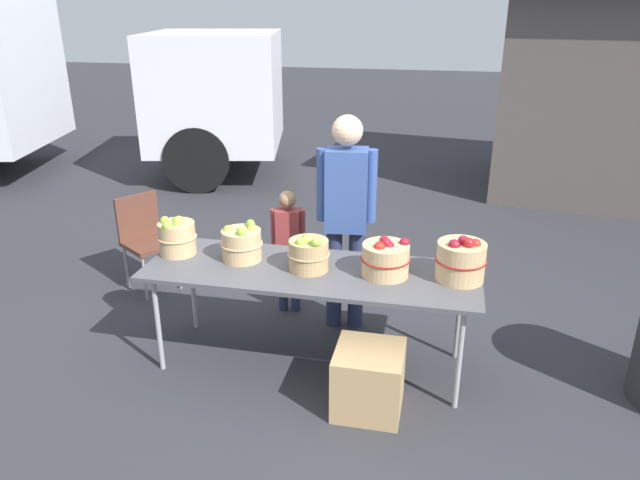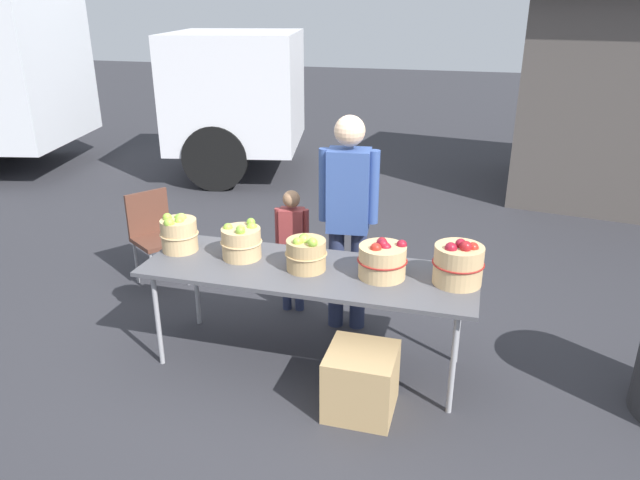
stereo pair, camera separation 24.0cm
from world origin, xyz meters
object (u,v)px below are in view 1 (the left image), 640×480
at_px(apple_basket_green_1, 242,243).
at_px(child_customer, 288,242).
at_px(vendor_adult, 346,208).
at_px(folding_chair, 145,235).
at_px(apple_basket_red_0, 385,258).
at_px(apple_basket_red_1, 461,260).
at_px(market_table, 311,275).
at_px(produce_crate, 369,380).
at_px(apple_basket_green_2, 309,254).
at_px(apple_basket_green_0, 177,236).

xyz_separation_m(apple_basket_green_1, child_customer, (0.15, 0.67, -0.25)).
distance_m(vendor_adult, folding_chair, 1.97).
bearing_deg(apple_basket_red_0, apple_basket_red_1, 3.99).
bearing_deg(apple_basket_red_0, child_customer, 140.40).
distance_m(market_table, produce_crate, 0.81).
xyz_separation_m(apple_basket_red_1, child_customer, (-1.36, 0.68, -0.26)).
bearing_deg(produce_crate, market_table, 138.05).
distance_m(apple_basket_red_0, apple_basket_red_1, 0.49).
bearing_deg(apple_basket_green_2, apple_basket_red_1, 3.64).
distance_m(apple_basket_green_2, vendor_adult, 0.64).
xyz_separation_m(child_customer, folding_chair, (-1.38, 0.18, -0.12)).
xyz_separation_m(market_table, apple_basket_red_1, (1.00, 0.06, 0.18)).
xyz_separation_m(apple_basket_green_0, vendor_adult, (1.15, 0.53, 0.12)).
height_order(market_table, apple_basket_red_1, apple_basket_red_1).
xyz_separation_m(market_table, child_customer, (-0.36, 0.74, -0.08)).
height_order(apple_basket_red_0, child_customer, child_customer).
distance_m(apple_basket_green_0, apple_basket_red_1, 2.00).
bearing_deg(child_customer, apple_basket_green_2, 106.78).
relative_size(apple_basket_red_1, folding_chair, 0.39).
bearing_deg(market_table, apple_basket_red_1, 3.31).
distance_m(apple_basket_green_2, apple_basket_red_1, 1.01).
xyz_separation_m(apple_basket_green_1, produce_crate, (0.99, -0.49, -0.66)).
height_order(apple_basket_green_1, folding_chair, apple_basket_green_1).
bearing_deg(market_table, apple_basket_green_1, 172.59).
bearing_deg(apple_basket_green_2, market_table, 26.76).
xyz_separation_m(market_table, vendor_adult, (0.14, 0.60, 0.30)).
bearing_deg(apple_basket_green_2, apple_basket_red_0, 3.32).
bearing_deg(apple_basket_red_1, vendor_adult, 147.79).
xyz_separation_m(apple_basket_green_2, folding_chair, (-1.73, 0.92, -0.36)).
relative_size(apple_basket_green_0, folding_chair, 0.33).
bearing_deg(market_table, apple_basket_green_0, 176.11).
relative_size(apple_basket_green_0, child_customer, 0.27).
bearing_deg(vendor_adult, apple_basket_green_0, 18.43).
bearing_deg(apple_basket_red_0, vendor_adult, 122.64).
distance_m(market_table, apple_basket_green_0, 1.02).
xyz_separation_m(apple_basket_green_0, apple_basket_red_0, (1.51, -0.05, -0.01)).
relative_size(apple_basket_red_0, child_customer, 0.32).
height_order(apple_basket_red_0, folding_chair, apple_basket_red_0).
distance_m(market_table, child_customer, 0.83).
height_order(market_table, apple_basket_green_2, apple_basket_green_2).
relative_size(apple_basket_green_0, apple_basket_green_1, 0.95).
relative_size(apple_basket_red_1, child_customer, 0.32).
distance_m(apple_basket_green_0, folding_chair, 1.18).
bearing_deg(folding_chair, child_customer, -63.20).
xyz_separation_m(folding_chair, produce_crate, (2.22, -1.34, -0.29)).
bearing_deg(apple_basket_red_1, apple_basket_green_2, -176.36).
bearing_deg(apple_basket_green_1, folding_chair, 145.32).
bearing_deg(apple_basket_red_1, child_customer, 153.27).
bearing_deg(apple_basket_green_0, apple_basket_green_2, -4.33).
relative_size(apple_basket_green_1, apple_basket_red_1, 0.88).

